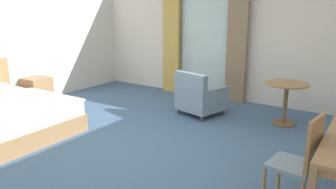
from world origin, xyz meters
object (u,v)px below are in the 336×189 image
Objects in this scene: armchair_by_window at (199,97)px; round_cafe_table at (286,94)px; nightstand at (38,91)px; desk_chair at (301,159)px.

armchair_by_window reaches higher than round_cafe_table.
nightstand is 0.78× the size of round_cafe_table.
armchair_by_window is 1.49m from round_cafe_table.
desk_chair reaches higher than armchair_by_window.
armchair_by_window reaches higher than nightstand.
armchair_by_window is at bearing -166.77° from round_cafe_table.
round_cafe_table is (1.44, 0.34, 0.20)m from armchair_by_window.
round_cafe_table reaches higher than nightstand.
desk_chair reaches higher than nightstand.
armchair_by_window is at bearing 22.22° from nightstand.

